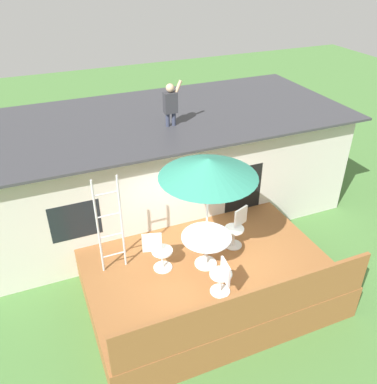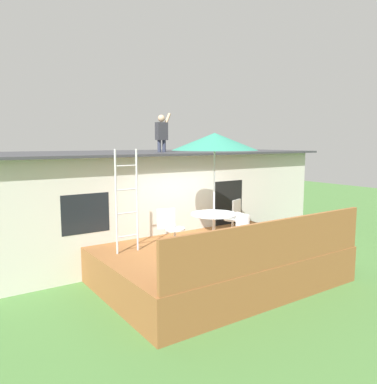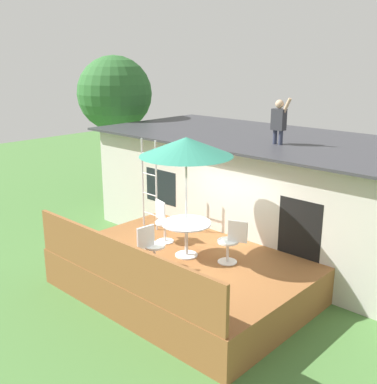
{
  "view_description": "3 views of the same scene",
  "coord_description": "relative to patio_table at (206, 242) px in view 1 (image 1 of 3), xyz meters",
  "views": [
    {
      "loc": [
        -2.94,
        -5.99,
        6.71
      ],
      "look_at": [
        -0.04,
        0.96,
        2.09
      ],
      "focal_mm": 38.1,
      "sensor_mm": 36.0,
      "label": 1
    },
    {
      "loc": [
        -5.25,
        -6.6,
        3.14
      ],
      "look_at": [
        -0.28,
        0.68,
        1.98
      ],
      "focal_mm": 35.6,
      "sensor_mm": 36.0,
      "label": 2
    },
    {
      "loc": [
        6.32,
        -6.71,
        4.89
      ],
      "look_at": [
        -0.39,
        0.48,
        2.04
      ],
      "focal_mm": 44.14,
      "sensor_mm": 36.0,
      "label": 3
    }
  ],
  "objects": [
    {
      "name": "deck_railing",
      "position": [
        0.03,
        -1.83,
        -0.14
      ],
      "size": [
        5.06,
        0.08,
        0.9
      ],
      "primitive_type": "cube",
      "color": "brown",
      "rests_on": "deck"
    },
    {
      "name": "deck",
      "position": [
        0.03,
        -0.03,
        -0.99
      ],
      "size": [
        5.16,
        3.7,
        0.8
      ],
      "primitive_type": "cube",
      "color": "brown",
      "rests_on": "ground"
    },
    {
      "name": "patio_table",
      "position": [
        0.0,
        0.0,
        0.0
      ],
      "size": [
        1.04,
        1.04,
        0.74
      ],
      "color": "silver",
      "rests_on": "deck"
    },
    {
      "name": "ground_plane",
      "position": [
        0.03,
        -0.03,
        -1.39
      ],
      "size": [
        40.0,
        40.0,
        0.0
      ],
      "primitive_type": "plane",
      "color": "#477538"
    },
    {
      "name": "patio_umbrella",
      "position": [
        -0.0,
        -0.0,
        1.76
      ],
      "size": [
        1.9,
        1.9,
        2.54
      ],
      "color": "silver",
      "rests_on": "deck"
    },
    {
      "name": "patio_chair_near",
      "position": [
        -0.09,
        -0.92,
        -0.13
      ],
      "size": [
        0.44,
        0.62,
        0.92
      ],
      "rotation": [
        0.0,
        0.0,
        1.48
      ],
      "color": "silver",
      "rests_on": "deck"
    },
    {
      "name": "house",
      "position": [
        0.03,
        3.57,
        0.05
      ],
      "size": [
        10.5,
        4.5,
        2.86
      ],
      "color": "beige",
      "rests_on": "ground"
    },
    {
      "name": "person_figure",
      "position": [
        0.32,
        2.84,
        2.08
      ],
      "size": [
        0.47,
        0.2,
        1.11
      ],
      "color": "#33384C",
      "rests_on": "house"
    },
    {
      "name": "patio_chair_left",
      "position": [
        -0.96,
        0.26,
        -0.13
      ],
      "size": [
        0.61,
        0.44,
        0.92
      ],
      "rotation": [
        0.0,
        0.0,
        -0.26
      ],
      "color": "silver",
      "rests_on": "deck"
    },
    {
      "name": "step_ladder",
      "position": [
        -1.83,
        0.65,
        0.51
      ],
      "size": [
        0.52,
        0.04,
        2.2
      ],
      "color": "silver",
      "rests_on": "deck"
    },
    {
      "name": "patio_chair_right",
      "position": [
        0.91,
        0.36,
        -0.13
      ],
      "size": [
        0.6,
        0.44,
        0.92
      ],
      "rotation": [
        0.0,
        0.0,
        -2.77
      ],
      "color": "silver",
      "rests_on": "deck"
    }
  ]
}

